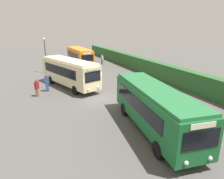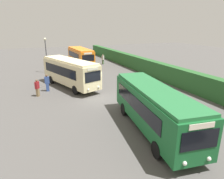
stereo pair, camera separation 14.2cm
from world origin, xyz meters
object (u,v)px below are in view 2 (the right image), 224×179
(bus_cream, at_px, (70,71))
(bus_green, at_px, (153,106))
(person_left, at_px, (103,59))
(person_center, at_px, (47,82))
(lamppost, at_px, (46,51))
(traffic_cone, at_px, (151,83))
(bus_orange, at_px, (81,56))
(person_right, at_px, (37,88))

(bus_cream, relative_size, bus_green, 0.97)
(person_left, relative_size, person_center, 0.96)
(bus_green, bearing_deg, lamppost, -159.65)
(lamppost, bearing_deg, bus_green, 12.62)
(bus_cream, height_order, traffic_cone, bus_cream)
(person_center, distance_m, traffic_cone, 12.39)
(bus_orange, distance_m, traffic_cone, 16.98)
(person_center, bearing_deg, bus_orange, 150.83)
(person_left, bearing_deg, bus_green, -126.23)
(person_right, bearing_deg, bus_orange, 97.32)
(traffic_cone, bearing_deg, bus_cream, -109.78)
(person_left, xyz_separation_m, person_right, (14.76, -12.68, -0.03))
(bus_cream, xyz_separation_m, lamppost, (-9.11, -1.75, 1.46))
(traffic_cone, distance_m, lamppost, 16.96)
(bus_green, relative_size, person_center, 5.12)
(bus_green, xyz_separation_m, person_left, (-25.49, 5.63, -0.82))
(person_right, bearing_deg, person_center, 88.02)
(bus_green, bearing_deg, bus_cream, -158.45)
(bus_orange, distance_m, person_right, 17.21)
(bus_green, distance_m, traffic_cone, 11.43)
(bus_cream, xyz_separation_m, person_left, (-12.63, 8.80, -0.91))
(traffic_cone, relative_size, lamppost, 0.11)
(person_center, xyz_separation_m, traffic_cone, (2.65, 12.08, -0.72))
(bus_cream, height_order, bus_green, bus_cream)
(bus_cream, relative_size, person_center, 4.97)
(lamppost, bearing_deg, person_center, -5.80)
(person_center, relative_size, person_right, 1.06)
(person_right, xyz_separation_m, lamppost, (-11.23, 2.13, 2.41))
(bus_orange, distance_m, bus_cream, 13.64)
(bus_cream, relative_size, person_left, 5.16)
(bus_cream, distance_m, bus_green, 13.24)
(bus_orange, relative_size, person_right, 5.04)
(person_right, bearing_deg, lamppost, 115.88)
(person_right, distance_m, lamppost, 11.68)
(person_left, distance_m, traffic_cone, 16.01)
(bus_orange, distance_m, person_left, 4.36)
(bus_cream, distance_m, traffic_cone, 10.04)
(person_right, bearing_deg, bus_green, -20.12)
(bus_cream, height_order, lamppost, lamppost)
(lamppost, bearing_deg, traffic_cone, 41.64)
(bus_orange, bearing_deg, bus_cream, -21.43)
(bus_green, bearing_deg, bus_orange, -175.30)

